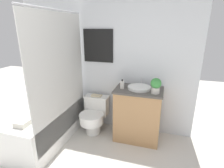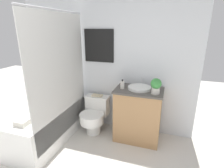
% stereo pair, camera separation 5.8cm
% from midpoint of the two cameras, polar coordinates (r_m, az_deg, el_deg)
% --- Properties ---
extents(wall_back, '(3.02, 0.07, 2.50)m').
position_cam_midpoint_polar(wall_back, '(3.01, -1.56, 8.44)').
color(wall_back, silver).
rests_on(wall_back, ground_plane).
extents(shower_area, '(0.61, 1.42, 1.98)m').
position_cam_midpoint_polar(shower_area, '(3.03, -19.01, -11.37)').
color(shower_area, white).
rests_on(shower_area, ground_plane).
extents(toilet, '(0.42, 0.56, 0.61)m').
position_cam_midpoint_polar(toilet, '(3.08, -5.20, -9.88)').
color(toilet, white).
rests_on(toilet, ground_plane).
extents(vanity, '(0.73, 0.49, 0.85)m').
position_cam_midpoint_polar(vanity, '(2.86, 9.01, -9.82)').
color(vanity, '#AD7F51').
rests_on(vanity, ground_plane).
extents(sink, '(0.35, 0.39, 0.13)m').
position_cam_midpoint_polar(sink, '(2.71, 9.55, -1.22)').
color(sink, white).
rests_on(sink, vanity).
extents(soap_bottle, '(0.06, 0.06, 0.15)m').
position_cam_midpoint_polar(soap_bottle, '(2.68, 4.02, -0.23)').
color(soap_bottle, silver).
rests_on(soap_bottle, vanity).
extents(potted_plant, '(0.15, 0.15, 0.23)m').
position_cam_midpoint_polar(potted_plant, '(2.54, 14.79, -0.46)').
color(potted_plant, beige).
rests_on(potted_plant, vanity).
extents(book_on_tank, '(0.18, 0.10, 0.02)m').
position_cam_midpoint_polar(book_on_tank, '(3.07, -4.32, -3.72)').
color(book_on_tank, beige).
rests_on(book_on_tank, toilet).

